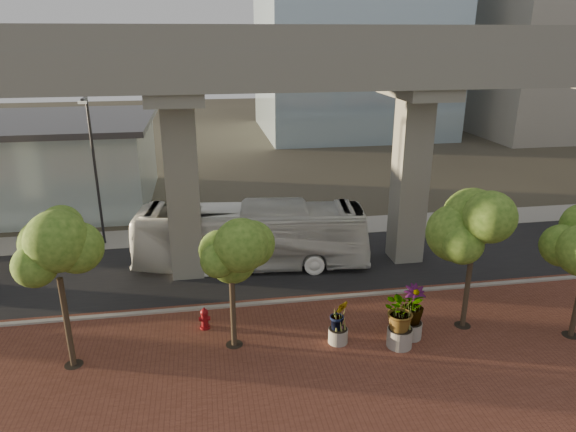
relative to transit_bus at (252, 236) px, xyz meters
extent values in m
plane|color=#39342A|center=(2.57, -2.42, -1.74)|extent=(160.00, 160.00, 0.00)
cube|color=brown|center=(2.57, -10.42, -1.71)|extent=(70.00, 13.00, 0.06)
cube|color=black|center=(2.57, -0.42, -1.72)|extent=(90.00, 8.00, 0.04)
cube|color=#99958E|center=(2.57, -4.42, -1.66)|extent=(70.00, 0.25, 0.16)
cube|color=#99958E|center=(2.57, 5.08, -1.71)|extent=(90.00, 3.00, 0.06)
cube|color=gray|center=(2.57, -2.02, 8.76)|extent=(72.00, 2.40, 1.80)
cube|color=gray|center=(2.57, 1.18, 8.76)|extent=(72.00, 2.40, 1.80)
cube|color=gray|center=(2.57, -3.12, 10.16)|extent=(72.00, 0.12, 1.00)
cube|color=gray|center=(2.57, 2.28, 10.16)|extent=(72.00, 0.12, 1.00)
cube|color=#9D988E|center=(40.57, 33.58, 10.26)|extent=(18.00, 16.00, 24.00)
imported|color=silver|center=(0.00, 0.00, 0.00)|extent=(12.76, 4.50, 3.48)
cylinder|color=maroon|center=(-2.66, -6.08, -1.63)|extent=(0.44, 0.44, 0.10)
cylinder|color=maroon|center=(-2.66, -6.08, -1.28)|extent=(0.29, 0.29, 0.70)
sphere|color=maroon|center=(-2.66, -6.08, -0.93)|extent=(0.34, 0.34, 0.34)
cylinder|color=maroon|center=(-2.66, -6.08, -0.77)|extent=(0.10, 0.10, 0.12)
cylinder|color=maroon|center=(-2.66, -6.08, -1.22)|extent=(0.49, 0.19, 0.19)
cylinder|color=gray|center=(5.09, -8.74, -1.28)|extent=(1.02, 1.02, 0.80)
imported|color=#355E19|center=(5.09, -8.74, -0.03)|extent=(2.27, 2.27, 1.71)
cylinder|color=#AFAB9E|center=(5.79, -8.21, -1.33)|extent=(0.90, 0.90, 0.70)
imported|color=#355E19|center=(5.79, -8.21, -0.15)|extent=(2.20, 2.20, 1.65)
cylinder|color=gray|center=(2.70, -8.07, -1.37)|extent=(0.80, 0.80, 0.62)
imported|color=#355E19|center=(2.70, -8.07, -0.39)|extent=(1.78, 1.78, 1.34)
cylinder|color=#4B392B|center=(-7.67, -7.87, 0.16)|extent=(0.22, 0.22, 3.68)
cylinder|color=black|center=(-7.67, -7.87, -1.68)|extent=(0.70, 0.70, 0.01)
cylinder|color=#4B392B|center=(-1.51, -7.54, -0.11)|extent=(0.22, 0.22, 3.14)
cylinder|color=black|center=(-1.51, -7.54, -1.68)|extent=(0.70, 0.70, 0.01)
cylinder|color=#4B392B|center=(8.38, -7.74, 0.00)|extent=(0.22, 0.22, 3.36)
cylinder|color=black|center=(8.38, -7.74, -1.68)|extent=(0.70, 0.70, 0.01)
cylinder|color=black|center=(12.50, -9.22, -1.68)|extent=(0.70, 0.70, 0.01)
cylinder|color=#29292D|center=(-8.52, 4.58, 2.62)|extent=(0.15, 0.15, 8.65)
cube|color=#29292D|center=(-8.52, 4.04, 6.95)|extent=(0.16, 1.08, 0.16)
cube|color=silver|center=(-8.52, 3.50, 6.84)|extent=(0.43, 0.22, 0.13)
cylinder|color=#2E2E33|center=(10.14, 4.86, 2.39)|extent=(0.14, 0.14, 8.19)
cube|color=#2E2E33|center=(10.14, 4.35, 6.49)|extent=(0.15, 1.02, 0.15)
cube|color=silver|center=(10.14, 3.84, 6.38)|extent=(0.41, 0.20, 0.12)
camera|label=1|loc=(-2.34, -25.61, 10.27)|focal=32.00mm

